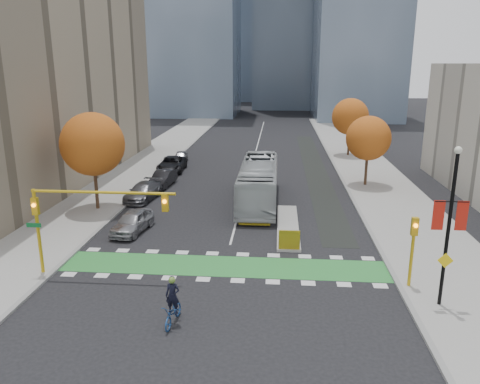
% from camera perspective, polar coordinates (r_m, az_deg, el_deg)
% --- Properties ---
extents(ground, '(300.00, 300.00, 0.00)m').
position_cam_1_polar(ground, '(27.66, -2.30, -10.30)').
color(ground, black).
rests_on(ground, ground).
extents(sidewalk_west, '(7.00, 120.00, 0.15)m').
position_cam_1_polar(sidewalk_west, '(49.19, -15.21, 0.83)').
color(sidewalk_west, gray).
rests_on(sidewalk_west, ground).
extents(sidewalk_east, '(7.00, 120.00, 0.15)m').
position_cam_1_polar(sidewalk_east, '(47.44, 17.18, 0.15)').
color(sidewalk_east, gray).
rests_on(sidewalk_east, ground).
extents(curb_west, '(0.30, 120.00, 0.16)m').
position_cam_1_polar(curb_west, '(48.12, -11.28, 0.76)').
color(curb_west, gray).
rests_on(curb_west, ground).
extents(curb_east, '(0.30, 120.00, 0.16)m').
position_cam_1_polar(curb_east, '(46.80, 12.99, 0.25)').
color(curb_east, gray).
rests_on(curb_east, ground).
extents(bike_crossing, '(20.00, 3.00, 0.01)m').
position_cam_1_polar(bike_crossing, '(29.01, -1.94, -9.01)').
color(bike_crossing, '#2B8336').
rests_on(bike_crossing, ground).
extents(centre_line, '(0.15, 70.00, 0.01)m').
position_cam_1_polar(centre_line, '(65.90, 1.92, 4.92)').
color(centre_line, silver).
rests_on(centre_line, ground).
extents(bike_lane_paint, '(2.50, 50.00, 0.01)m').
position_cam_1_polar(bike_lane_paint, '(56.20, 9.07, 2.89)').
color(bike_lane_paint, black).
rests_on(bike_lane_paint, ground).
extents(median_island, '(1.60, 10.00, 0.16)m').
position_cam_1_polar(median_island, '(35.78, 5.85, -4.13)').
color(median_island, gray).
rests_on(median_island, ground).
extents(hazard_board, '(1.40, 0.12, 1.30)m').
position_cam_1_polar(hazard_board, '(31.03, 6.02, -5.83)').
color(hazard_board, yellow).
rests_on(hazard_board, median_island).
extents(building_west, '(16.00, 44.00, 25.00)m').
position_cam_1_polar(building_west, '(54.04, -26.31, 14.42)').
color(building_west, gray).
rests_on(building_west, ground).
extents(tree_west, '(5.20, 5.20, 8.22)m').
position_cam_1_polar(tree_west, '(40.23, -17.53, 5.57)').
color(tree_west, '#332114').
rests_on(tree_west, ground).
extents(tree_east_near, '(4.40, 4.40, 7.08)m').
position_cam_1_polar(tree_east_near, '(48.09, 15.38, 6.33)').
color(tree_east_near, '#332114').
rests_on(tree_east_near, ground).
extents(tree_east_far, '(4.80, 4.80, 7.65)m').
position_cam_1_polar(tree_east_far, '(63.78, 13.30, 8.92)').
color(tree_east_far, '#332114').
rests_on(tree_east_far, ground).
extents(traffic_signal_west, '(8.53, 0.56, 5.20)m').
position_cam_1_polar(traffic_signal_west, '(27.79, -18.99, -2.10)').
color(traffic_signal_west, '#BF9914').
rests_on(traffic_signal_west, ground).
extents(traffic_signal_east, '(0.35, 0.43, 4.10)m').
position_cam_1_polar(traffic_signal_east, '(26.96, 20.36, -5.70)').
color(traffic_signal_east, '#BF9914').
rests_on(traffic_signal_east, ground).
extents(banner_lamppost, '(1.65, 0.36, 8.28)m').
position_cam_1_polar(banner_lamppost, '(24.87, 24.16, -3.27)').
color(banner_lamppost, black).
rests_on(banner_lamppost, ground).
extents(cyclist, '(0.97, 2.17, 2.42)m').
position_cam_1_polar(cyclist, '(23.01, -8.16, -13.85)').
color(cyclist, navy).
rests_on(cyclist, ground).
extents(bus, '(3.17, 13.48, 3.76)m').
position_cam_1_polar(bus, '(41.25, 2.28, 1.20)').
color(bus, '#B0B6B8').
rests_on(bus, ground).
extents(parked_car_a, '(2.51, 4.88, 1.59)m').
position_cam_1_polar(parked_car_a, '(35.21, -12.99, -3.55)').
color(parked_car_a, '#95959A').
rests_on(parked_car_a, ground).
extents(parked_car_b, '(2.07, 4.85, 1.55)m').
position_cam_1_polar(parked_car_b, '(47.80, -9.38, 1.63)').
color(parked_car_b, black).
rests_on(parked_car_b, ground).
extents(parked_car_c, '(2.84, 5.53, 1.53)m').
position_cam_1_polar(parked_car_c, '(43.30, -11.73, 0.05)').
color(parked_car_c, '#515156').
rests_on(parked_car_c, ground).
extents(parked_car_d, '(2.97, 6.06, 1.65)m').
position_cam_1_polar(parked_car_d, '(54.35, -8.30, 3.39)').
color(parked_car_d, black).
rests_on(parked_car_d, ground).
extents(parked_car_e, '(2.07, 4.23, 1.39)m').
position_cam_1_polar(parked_car_e, '(59.16, -7.23, 4.27)').
color(parked_car_e, gray).
rests_on(parked_car_e, ground).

